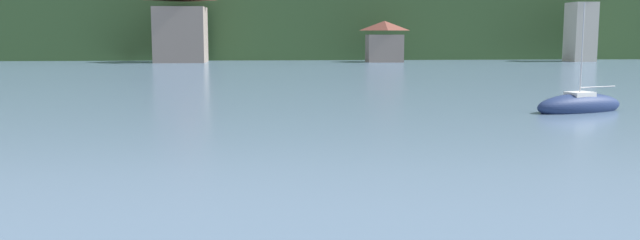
# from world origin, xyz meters

# --- Properties ---
(wooded_hillside) EXTENTS (352.00, 71.96, 40.94)m
(wooded_hillside) POSITION_xyz_m (23.29, 160.98, 6.31)
(wooded_hillside) COLOR #38562D
(wooded_hillside) RESTS_ON ground_plane
(shore_building_westcentral) EXTENTS (7.06, 6.28, 10.40)m
(shore_building_westcentral) POSITION_xyz_m (-13.82, 113.96, 5.05)
(shore_building_westcentral) COLOR gray
(shore_building_westcentral) RESTS_ON ground_plane
(shore_building_central) EXTENTS (5.00, 3.92, 5.58)m
(shore_building_central) POSITION_xyz_m (13.82, 112.84, 2.72)
(shore_building_central) COLOR gray
(shore_building_central) RESTS_ON ground_plane
(shore_building_eastcentral) EXTENTS (3.27, 4.34, 9.72)m
(shore_building_eastcentral) POSITION_xyz_m (41.46, 113.04, 4.73)
(shore_building_eastcentral) COLOR beige
(shore_building_eastcentral) RESTS_ON ground_plane
(sailboat_far_4) EXTENTS (5.57, 3.24, 5.95)m
(sailboat_far_4) POSITION_xyz_m (14.48, 55.27, 0.33)
(sailboat_far_4) COLOR navy
(sailboat_far_4) RESTS_ON ground_plane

